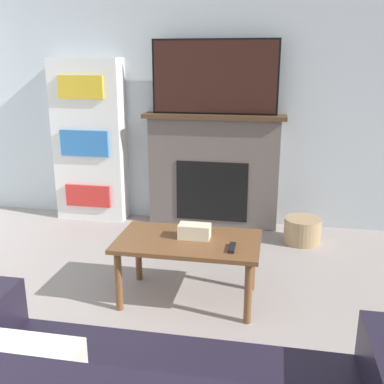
{
  "coord_description": "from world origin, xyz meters",
  "views": [
    {
      "loc": [
        0.63,
        -0.68,
        1.65
      ],
      "look_at": [
        0.06,
        2.36,
        0.75
      ],
      "focal_mm": 42.0,
      "sensor_mm": 36.0,
      "label": 1
    }
  ],
  "objects_px": {
    "tv": "(215,77)",
    "storage_basket": "(302,230)",
    "coffee_table": "(188,248)",
    "bookshelf": "(90,141)",
    "fireplace": "(213,170)"
  },
  "relations": [
    {
      "from": "coffee_table",
      "to": "bookshelf",
      "type": "height_order",
      "value": "bookshelf"
    },
    {
      "from": "coffee_table",
      "to": "storage_basket",
      "type": "xyz_separation_m",
      "value": [
        0.85,
        1.23,
        -0.28
      ]
    },
    {
      "from": "bookshelf",
      "to": "storage_basket",
      "type": "xyz_separation_m",
      "value": [
        2.21,
        -0.32,
        -0.72
      ]
    },
    {
      "from": "bookshelf",
      "to": "coffee_table",
      "type": "bearing_deg",
      "value": -48.81
    },
    {
      "from": "bookshelf",
      "to": "storage_basket",
      "type": "bearing_deg",
      "value": -8.25
    },
    {
      "from": "coffee_table",
      "to": "bookshelf",
      "type": "distance_m",
      "value": 2.11
    },
    {
      "from": "tv",
      "to": "bookshelf",
      "type": "height_order",
      "value": "tv"
    },
    {
      "from": "storage_basket",
      "to": "fireplace",
      "type": "bearing_deg",
      "value": 159.14
    },
    {
      "from": "tv",
      "to": "fireplace",
      "type": "bearing_deg",
      "value": 90.0
    },
    {
      "from": "storage_basket",
      "to": "coffee_table",
      "type": "bearing_deg",
      "value": -124.66
    },
    {
      "from": "tv",
      "to": "storage_basket",
      "type": "height_order",
      "value": "tv"
    },
    {
      "from": "coffee_table",
      "to": "storage_basket",
      "type": "bearing_deg",
      "value": 55.34
    },
    {
      "from": "tv",
      "to": "storage_basket",
      "type": "bearing_deg",
      "value": -19.75
    },
    {
      "from": "fireplace",
      "to": "bookshelf",
      "type": "relative_size",
      "value": 0.84
    },
    {
      "from": "fireplace",
      "to": "coffee_table",
      "type": "height_order",
      "value": "fireplace"
    }
  ]
}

